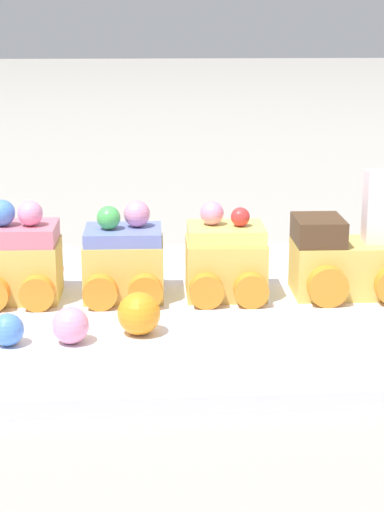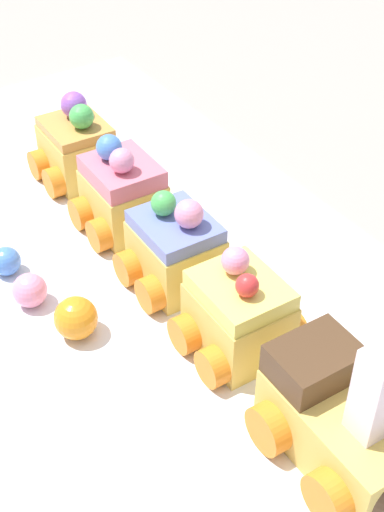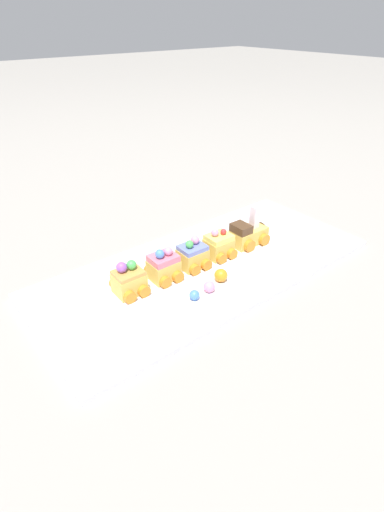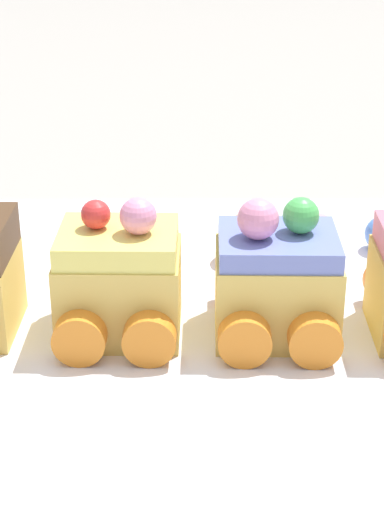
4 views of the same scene
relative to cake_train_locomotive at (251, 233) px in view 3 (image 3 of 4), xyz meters
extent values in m
plane|color=gray|center=(-0.15, -0.01, -0.04)|extent=(10.00, 10.00, 0.00)
cube|color=white|center=(-0.15, -0.01, -0.03)|extent=(0.77, 0.34, 0.01)
cube|color=#E0BC56|center=(-0.01, 0.00, -0.01)|extent=(0.09, 0.05, 0.04)
cube|color=#4C331E|center=(-0.03, 0.00, 0.02)|extent=(0.04, 0.05, 0.02)
cone|color=#4C331E|center=(0.05, 0.00, 0.00)|extent=(0.03, 0.04, 0.04)
cube|color=white|center=(0.01, 0.00, 0.02)|extent=(0.02, 0.02, 0.02)
cube|color=white|center=(0.01, 0.00, 0.04)|extent=(0.02, 0.02, 0.02)
cube|color=white|center=(0.01, 0.00, 0.06)|extent=(0.02, 0.02, 0.02)
cylinder|color=orange|center=(0.02, -0.03, -0.01)|extent=(0.03, 0.01, 0.03)
cylinder|color=orange|center=(0.02, 0.03, -0.01)|extent=(0.03, 0.01, 0.03)
cylinder|color=orange|center=(-0.03, -0.03, -0.01)|extent=(0.03, 0.01, 0.03)
cylinder|color=orange|center=(-0.03, 0.03, -0.01)|extent=(0.03, 0.01, 0.03)
cube|color=#E0BC56|center=(-0.10, 0.00, 0.00)|extent=(0.06, 0.05, 0.04)
cube|color=#EFE066|center=(-0.10, 0.00, 0.02)|extent=(0.06, 0.05, 0.01)
sphere|color=pink|center=(-0.11, 0.01, 0.04)|extent=(0.02, 0.02, 0.02)
sphere|color=red|center=(-0.09, 0.00, 0.04)|extent=(0.01, 0.01, 0.01)
cylinder|color=orange|center=(-0.09, -0.03, -0.01)|extent=(0.03, 0.01, 0.02)
cylinder|color=orange|center=(-0.09, 0.03, -0.01)|extent=(0.03, 0.01, 0.02)
cylinder|color=orange|center=(-0.12, -0.03, -0.01)|extent=(0.03, 0.01, 0.02)
cylinder|color=orange|center=(-0.12, 0.03, -0.01)|extent=(0.03, 0.01, 0.02)
cube|color=#E0BC56|center=(-0.18, 0.00, 0.00)|extent=(0.06, 0.05, 0.04)
cube|color=#6B7AC6|center=(-0.18, 0.00, 0.02)|extent=(0.06, 0.05, 0.01)
sphere|color=#4CBC56|center=(-0.19, 0.00, 0.04)|extent=(0.02, 0.02, 0.02)
sphere|color=pink|center=(-0.17, 0.01, 0.04)|extent=(0.02, 0.02, 0.02)
cylinder|color=orange|center=(-0.16, -0.03, -0.01)|extent=(0.03, 0.01, 0.02)
cylinder|color=orange|center=(-0.16, 0.03, -0.01)|extent=(0.03, 0.01, 0.02)
cylinder|color=orange|center=(-0.20, -0.03, -0.01)|extent=(0.03, 0.01, 0.02)
cylinder|color=orange|center=(-0.20, 0.03, -0.01)|extent=(0.03, 0.01, 0.02)
cube|color=#E0BC56|center=(-0.26, 0.01, 0.00)|extent=(0.06, 0.05, 0.04)
cube|color=#E57084|center=(-0.26, 0.01, 0.02)|extent=(0.06, 0.05, 0.01)
sphere|color=#4C84E0|center=(-0.27, 0.00, 0.04)|extent=(0.02, 0.02, 0.02)
sphere|color=pink|center=(-0.25, 0.00, 0.04)|extent=(0.02, 0.02, 0.02)
cylinder|color=orange|center=(-0.24, -0.02, -0.01)|extent=(0.03, 0.01, 0.02)
cylinder|color=orange|center=(-0.24, 0.04, -0.01)|extent=(0.03, 0.01, 0.02)
cylinder|color=orange|center=(-0.27, -0.02, -0.01)|extent=(0.03, 0.01, 0.02)
cylinder|color=orange|center=(-0.27, 0.04, -0.01)|extent=(0.03, 0.01, 0.02)
cube|color=#E0BC56|center=(-0.34, 0.01, 0.00)|extent=(0.06, 0.05, 0.04)
cube|color=#CC9347|center=(-0.34, 0.01, 0.02)|extent=(0.06, 0.05, 0.01)
sphere|color=#9956C6|center=(-0.35, 0.01, 0.04)|extent=(0.02, 0.02, 0.02)
sphere|color=#4CBC56|center=(-0.33, 0.01, 0.04)|extent=(0.02, 0.02, 0.02)
cylinder|color=orange|center=(-0.33, -0.02, -0.01)|extent=(0.03, 0.01, 0.02)
cylinder|color=orange|center=(-0.32, 0.04, -0.01)|extent=(0.03, 0.01, 0.02)
cylinder|color=orange|center=(-0.36, -0.02, -0.01)|extent=(0.03, 0.01, 0.02)
cylinder|color=orange|center=(-0.36, 0.04, -0.01)|extent=(0.03, 0.01, 0.02)
sphere|color=pink|center=(-0.21, -0.09, -0.01)|extent=(0.02, 0.02, 0.02)
sphere|color=#4C84E0|center=(-0.25, -0.09, -0.01)|extent=(0.02, 0.02, 0.02)
sphere|color=orange|center=(-0.17, -0.08, -0.01)|extent=(0.03, 0.03, 0.03)
camera|label=1|loc=(-0.17, -0.61, 0.17)|focal=60.00mm
camera|label=2|loc=(0.15, -0.20, 0.31)|focal=50.00mm
camera|label=3|loc=(-0.65, -0.58, 0.46)|focal=28.00mm
camera|label=4|loc=(-0.14, 0.37, 0.19)|focal=60.00mm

